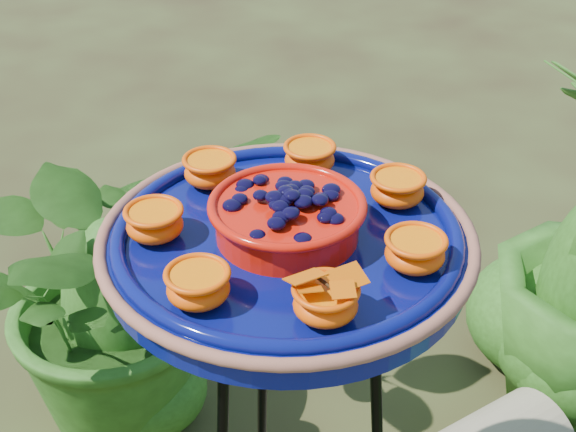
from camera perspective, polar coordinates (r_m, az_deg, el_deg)
The scene contains 2 objects.
feeder_dish at distance 1.09m, azimuth -0.06°, elevation -1.46°, with size 0.63×0.63×0.12m.
shrub_back_left at distance 2.04m, azimuth -12.21°, elevation -4.33°, with size 0.76×0.66×0.85m, color #244B14.
Camera 1 is at (-0.09, -1.03, 1.64)m, focal length 50.00 mm.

